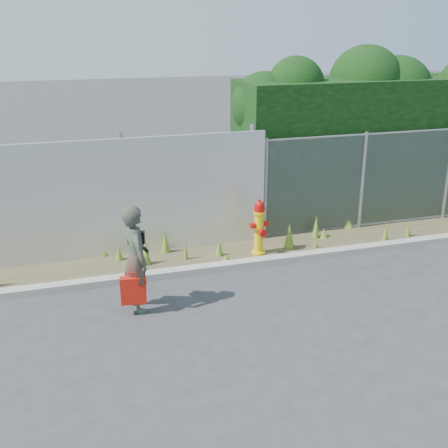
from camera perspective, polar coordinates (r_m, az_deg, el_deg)
name	(u,v)px	position (r m, az deg, el deg)	size (l,w,h in m)	color
ground	(271,315)	(8.47, 4.81, -9.24)	(80.00, 80.00, 0.00)	#353538
curb	(233,265)	(9.96, 0.97, -4.19)	(16.00, 0.22, 0.12)	#9E978E
weed_strip	(227,250)	(10.51, 0.29, -2.66)	(16.00, 1.36, 0.50)	#4C422B
corrugated_fence	(35,206)	(10.31, -18.62, 1.77)	(8.50, 0.21, 2.30)	silver
chainlink_fence	(406,177)	(12.53, 18.04, 4.55)	(6.50, 0.07, 2.05)	gray
hedge	(397,123)	(13.39, 17.17, 9.82)	(7.43, 1.96, 3.69)	black
fire_hydrant	(259,228)	(10.41, 3.58, -0.41)	(0.36, 0.32, 1.08)	yellow
woman	(136,259)	(8.39, -8.92, -3.49)	(0.60, 0.39, 1.64)	#106748
red_tote_bag	(133,290)	(8.40, -9.20, -6.64)	(0.38, 0.14, 0.49)	red
black_shoulder_bag	(136,238)	(8.43, -8.92, -1.36)	(0.25, 0.10, 0.19)	black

